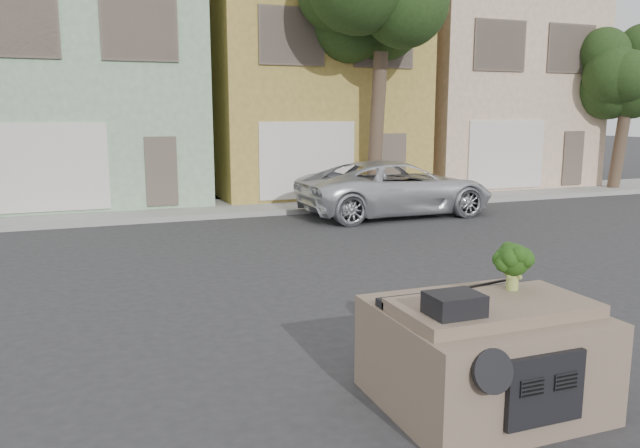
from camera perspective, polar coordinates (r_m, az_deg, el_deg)
ground_plane at (r=9.24m, az=3.55°, el=-8.32°), size 120.00×120.00×0.00m
sidewalk at (r=19.04m, az=-9.55°, el=1.41°), size 40.00×3.00×0.15m
townhouse_mint at (r=22.49m, az=-20.88°, el=11.67°), size 7.20×8.20×7.55m
townhouse_tan at (r=23.75m, az=-2.07°, el=12.20°), size 7.20×8.20×7.55m
townhouse_beige at (r=27.11m, az=13.45°, el=11.68°), size 7.20×8.20×7.55m
silver_pickup at (r=18.15m, az=6.93°, el=0.81°), size 5.72×2.72×1.58m
tree_near at (r=19.80m, az=5.27°, el=13.95°), size 4.40×4.00×8.50m
tree_far at (r=25.75m, az=25.94°, el=9.32°), size 3.20×3.00×6.00m
car_dashboard at (r=6.60m, az=14.60°, el=-11.18°), size 2.00×1.80×1.12m
instrument_hump at (r=5.80m, az=12.17°, el=-7.17°), size 0.48×0.38×0.20m
wiper_arm at (r=6.87m, az=14.89°, el=-5.32°), size 0.69×0.15×0.02m
broccoli at (r=6.71m, az=17.24°, el=-3.71°), size 0.51×0.51×0.50m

